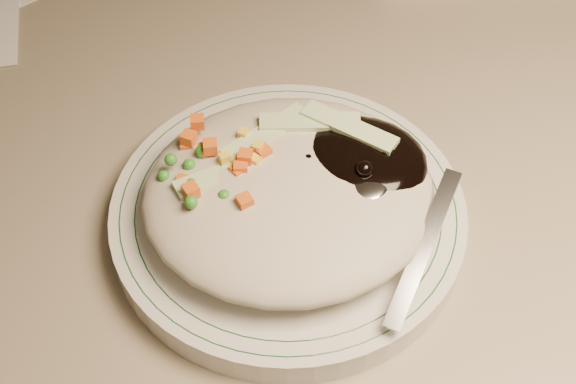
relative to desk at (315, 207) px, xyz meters
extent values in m
cube|color=gray|center=(0.00, 0.00, 0.18)|extent=(1.40, 0.70, 0.04)
cylinder|color=silver|center=(-0.05, -0.17, 0.21)|extent=(0.24, 0.24, 0.02)
torus|color=#144723|center=(-0.05, -0.17, 0.22)|extent=(0.23, 0.23, 0.00)
torus|color=#144723|center=(-0.05, -0.17, 0.22)|extent=(0.21, 0.21, 0.00)
ellipsoid|color=#B4AA92|center=(-0.05, -0.18, 0.24)|extent=(0.19, 0.18, 0.04)
ellipsoid|color=black|center=(0.00, -0.16, 0.25)|extent=(0.10, 0.09, 0.03)
ellipsoid|color=orange|center=(-0.09, -0.16, 0.24)|extent=(0.08, 0.08, 0.02)
sphere|color=black|center=(-0.04, -0.16, 0.25)|extent=(0.01, 0.01, 0.01)
sphere|color=black|center=(-0.01, -0.16, 0.25)|extent=(0.01, 0.01, 0.01)
sphere|color=black|center=(0.02, -0.16, 0.26)|extent=(0.01, 0.01, 0.01)
sphere|color=black|center=(0.01, -0.15, 0.25)|extent=(0.01, 0.01, 0.01)
sphere|color=black|center=(0.00, -0.18, 0.26)|extent=(0.01, 0.01, 0.01)
sphere|color=black|center=(-0.01, -0.16, 0.25)|extent=(0.01, 0.01, 0.01)
sphere|color=black|center=(0.00, -0.15, 0.25)|extent=(0.01, 0.01, 0.01)
cube|color=#E15C19|center=(-0.10, -0.15, 0.26)|extent=(0.01, 0.01, 0.01)
cube|color=#E15C19|center=(-0.08, -0.17, 0.25)|extent=(0.01, 0.01, 0.01)
cube|color=#E15C19|center=(-0.11, -0.14, 0.26)|extent=(0.01, 0.01, 0.01)
cube|color=#E15C19|center=(-0.08, -0.16, 0.26)|extent=(0.01, 0.01, 0.01)
cube|color=#E15C19|center=(-0.08, -0.17, 0.26)|extent=(0.01, 0.01, 0.01)
cube|color=#E15C19|center=(-0.11, -0.13, 0.25)|extent=(0.01, 0.01, 0.01)
cube|color=#E15C19|center=(-0.10, -0.15, 0.26)|extent=(0.01, 0.01, 0.01)
cube|color=#E15C19|center=(-0.08, -0.17, 0.26)|extent=(0.01, 0.01, 0.01)
cube|color=#E15C19|center=(-0.06, -0.16, 0.26)|extent=(0.01, 0.01, 0.01)
cube|color=#E15C19|center=(-0.10, -0.13, 0.26)|extent=(0.01, 0.01, 0.01)
cube|color=#E15C19|center=(-0.11, -0.18, 0.26)|extent=(0.01, 0.01, 0.01)
cube|color=#E15C19|center=(-0.08, -0.20, 0.26)|extent=(0.01, 0.01, 0.01)
cube|color=#E15C19|center=(-0.12, -0.17, 0.25)|extent=(0.01, 0.01, 0.01)
cube|color=#E15C19|center=(-0.11, -0.14, 0.25)|extent=(0.01, 0.01, 0.01)
sphere|color=#388C28|center=(-0.08, -0.16, 0.25)|extent=(0.01, 0.01, 0.01)
sphere|color=#388C28|center=(-0.11, -0.19, 0.26)|extent=(0.01, 0.01, 0.01)
sphere|color=#388C28|center=(-0.11, -0.16, 0.26)|extent=(0.01, 0.01, 0.01)
sphere|color=#388C28|center=(-0.12, -0.16, 0.26)|extent=(0.01, 0.01, 0.01)
sphere|color=#388C28|center=(-0.08, -0.15, 0.25)|extent=(0.01, 0.01, 0.01)
sphere|color=#388C28|center=(-0.08, -0.18, 0.25)|extent=(0.01, 0.01, 0.01)
sphere|color=#388C28|center=(-0.10, -0.16, 0.25)|extent=(0.01, 0.01, 0.01)
sphere|color=#388C28|center=(-0.10, -0.18, 0.25)|extent=(0.01, 0.01, 0.01)
sphere|color=#388C28|center=(-0.13, -0.16, 0.25)|extent=(0.01, 0.01, 0.01)
sphere|color=#388C28|center=(-0.10, -0.15, 0.26)|extent=(0.01, 0.01, 0.01)
sphere|color=#388C28|center=(-0.10, -0.15, 0.26)|extent=(0.01, 0.01, 0.01)
sphere|color=#388C28|center=(-0.11, -0.17, 0.25)|extent=(0.01, 0.01, 0.01)
sphere|color=#388C28|center=(-0.09, -0.19, 0.26)|extent=(0.01, 0.01, 0.01)
sphere|color=#388C28|center=(-0.06, -0.14, 0.25)|extent=(0.01, 0.01, 0.01)
cube|color=yellow|center=(-0.08, -0.15, 0.25)|extent=(0.01, 0.01, 0.01)
cube|color=yellow|center=(-0.07, -0.16, 0.26)|extent=(0.01, 0.01, 0.01)
cube|color=yellow|center=(-0.09, -0.15, 0.25)|extent=(0.01, 0.01, 0.01)
cube|color=yellow|center=(-0.09, -0.16, 0.26)|extent=(0.01, 0.01, 0.01)
cube|color=yellow|center=(-0.09, -0.16, 0.25)|extent=(0.01, 0.01, 0.01)
cube|color=yellow|center=(-0.07, -0.15, 0.26)|extent=(0.01, 0.01, 0.01)
cube|color=yellow|center=(-0.07, -0.14, 0.26)|extent=(0.01, 0.01, 0.01)
cube|color=yellow|center=(-0.09, -0.16, 0.25)|extent=(0.01, 0.01, 0.01)
cube|color=#B2D18C|center=(-0.06, -0.14, 0.26)|extent=(0.06, 0.05, 0.00)
cube|color=#B2D18C|center=(-0.03, -0.13, 0.26)|extent=(0.07, 0.02, 0.00)
cube|color=#B2D18C|center=(-0.09, -0.17, 0.26)|extent=(0.07, 0.04, 0.00)
cube|color=#B2D18C|center=(0.00, -0.14, 0.26)|extent=(0.06, 0.06, 0.00)
ellipsoid|color=silver|center=(0.00, -0.18, 0.25)|extent=(0.05, 0.06, 0.01)
cube|color=silver|center=(0.03, -0.23, 0.24)|extent=(0.07, 0.10, 0.03)
camera|label=1|loc=(-0.09, -0.51, 0.64)|focal=50.00mm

